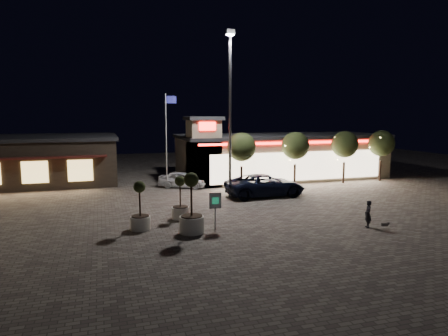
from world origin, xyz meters
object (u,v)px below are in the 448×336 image
object	(u,v)px
pickup_truck	(265,185)
planter_mid	(192,214)
valet_sign	(215,204)
planter_left	(140,215)
pedestrian	(368,214)
white_sedan	(183,179)

from	to	relation	value
pickup_truck	planter_mid	size ratio (longest dim) A/B	1.90
planter_mid	valet_sign	bearing A→B (deg)	9.18
planter_left	planter_mid	size ratio (longest dim) A/B	0.83
pedestrian	planter_left	bearing A→B (deg)	-86.50
pickup_truck	valet_sign	world-z (taller)	valet_sign
white_sedan	pedestrian	size ratio (longest dim) A/B	2.70
pickup_truck	planter_mid	world-z (taller)	planter_mid
planter_left	planter_mid	xyz separation A→B (m)	(2.57, -1.40, 0.17)
pickup_truck	white_sedan	bearing A→B (deg)	44.63
pedestrian	pickup_truck	bearing A→B (deg)	-149.06
white_sedan	pedestrian	bearing A→B (deg)	-125.39
pedestrian	planter_mid	xyz separation A→B (m)	(-9.60, 1.99, 0.24)
white_sedan	valet_sign	size ratio (longest dim) A/B	2.02
white_sedan	valet_sign	bearing A→B (deg)	-154.98
planter_left	pedestrian	bearing A→B (deg)	-15.58
white_sedan	planter_mid	bearing A→B (deg)	-160.82
pickup_truck	white_sedan	xyz separation A→B (m)	(-5.37, 5.45, -0.15)
pickup_truck	planter_left	distance (m)	11.95
pickup_truck	valet_sign	distance (m)	9.75
planter_left	valet_sign	world-z (taller)	planter_left
white_sedan	pedestrian	world-z (taller)	pedestrian
white_sedan	pedestrian	xyz separation A→B (m)	(7.42, -15.19, 0.06)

